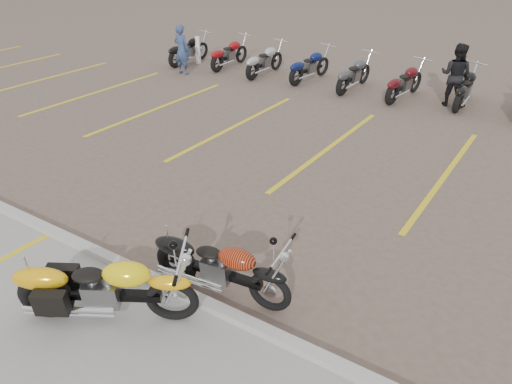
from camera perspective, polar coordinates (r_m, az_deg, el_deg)
ground at (r=8.89m, az=-3.03°, el=-3.41°), size 100.00×100.00×0.00m
curb at (r=7.64m, az=-12.03°, el=-9.53°), size 60.00×0.18×0.12m
parking_stripes at (r=11.98m, az=8.35°, el=5.03°), size 38.00×5.50×0.01m
yellow_cruiser at (r=6.89m, az=-17.00°, el=-10.51°), size 2.13×1.34×0.98m
flame_cruiser at (r=7.04m, az=-4.35°, el=-8.69°), size 2.14×0.43×0.88m
person_a at (r=18.17m, az=-8.48°, el=15.80°), size 0.62×0.41×1.69m
person_b at (r=15.64m, az=21.85°, el=12.30°), size 0.93×0.75×1.78m
bollard at (r=19.63m, az=-6.65°, el=15.79°), size 0.20×0.20×1.00m
bg_bike_row at (r=15.62m, az=22.50°, el=10.84°), size 20.52×2.02×1.10m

